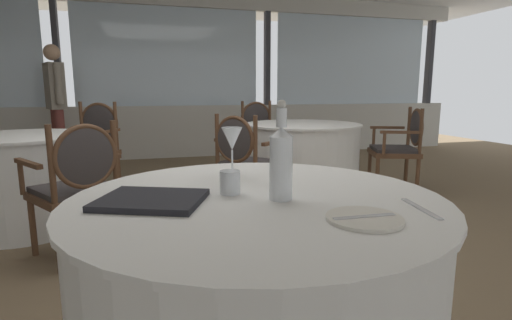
{
  "coord_description": "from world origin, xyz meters",
  "views": [
    {
      "loc": [
        -0.4,
        -2.77,
        1.1
      ],
      "look_at": [
        0.01,
        -1.32,
        0.83
      ],
      "focal_mm": 27.59,
      "sensor_mm": 36.0,
      "label": 1
    }
  ],
  "objects_px": {
    "menu_book": "(151,200)",
    "dining_chair_1_1": "(402,143)",
    "side_plate": "(364,219)",
    "water_tumbler": "(230,182)",
    "diner_person_1": "(56,99)",
    "dining_chair_0_2": "(78,180)",
    "dining_chair_0_0": "(94,141)",
    "water_bottle": "(281,161)",
    "dining_chair_1_0": "(244,157)",
    "wine_glass": "(232,140)",
    "dining_chair_1_2": "(260,132)"
  },
  "relations": [
    {
      "from": "menu_book",
      "to": "dining_chair_1_1",
      "type": "bearing_deg",
      "value": 64.14
    },
    {
      "from": "side_plate",
      "to": "water_tumbler",
      "type": "xyz_separation_m",
      "value": [
        -0.3,
        0.37,
        0.04
      ]
    },
    {
      "from": "side_plate",
      "to": "diner_person_1",
      "type": "distance_m",
      "value": 5.45
    },
    {
      "from": "water_tumbler",
      "to": "dining_chair_1_1",
      "type": "distance_m",
      "value": 3.24
    },
    {
      "from": "side_plate",
      "to": "menu_book",
      "type": "relative_size",
      "value": 0.67
    },
    {
      "from": "water_tumbler",
      "to": "dining_chair_0_2",
      "type": "distance_m",
      "value": 1.59
    },
    {
      "from": "dining_chair_0_0",
      "to": "dining_chair_1_1",
      "type": "xyz_separation_m",
      "value": [
        3.12,
        -0.82,
        -0.03
      ]
    },
    {
      "from": "water_bottle",
      "to": "dining_chair_1_0",
      "type": "height_order",
      "value": "water_bottle"
    },
    {
      "from": "wine_glass",
      "to": "water_tumbler",
      "type": "distance_m",
      "value": 0.33
    },
    {
      "from": "dining_chair_0_0",
      "to": "dining_chair_1_0",
      "type": "distance_m",
      "value": 1.74
    },
    {
      "from": "menu_book",
      "to": "side_plate",
      "type": "bearing_deg",
      "value": -8.08
    },
    {
      "from": "dining_chair_0_0",
      "to": "diner_person_1",
      "type": "distance_m",
      "value": 1.87
    },
    {
      "from": "diner_person_1",
      "to": "wine_glass",
      "type": "bearing_deg",
      "value": -94.39
    },
    {
      "from": "menu_book",
      "to": "dining_chair_0_2",
      "type": "height_order",
      "value": "dining_chair_0_2"
    },
    {
      "from": "wine_glass",
      "to": "dining_chair_0_2",
      "type": "xyz_separation_m",
      "value": [
        -0.78,
        1.1,
        -0.37
      ]
    },
    {
      "from": "side_plate",
      "to": "wine_glass",
      "type": "height_order",
      "value": "wine_glass"
    },
    {
      "from": "water_tumbler",
      "to": "dining_chair_0_0",
      "type": "xyz_separation_m",
      "value": [
        -0.81,
        3.07,
        -0.21
      ]
    },
    {
      "from": "dining_chair_0_0",
      "to": "dining_chair_0_2",
      "type": "height_order",
      "value": "dining_chair_0_0"
    },
    {
      "from": "dining_chair_0_0",
      "to": "dining_chair_0_2",
      "type": "distance_m",
      "value": 1.67
    },
    {
      "from": "dining_chair_0_2",
      "to": "dining_chair_1_2",
      "type": "relative_size",
      "value": 0.95
    },
    {
      "from": "side_plate",
      "to": "dining_chair_1_0",
      "type": "distance_m",
      "value": 2.35
    },
    {
      "from": "wine_glass",
      "to": "dining_chair_0_2",
      "type": "height_order",
      "value": "wine_glass"
    },
    {
      "from": "dining_chair_0_0",
      "to": "dining_chair_1_0",
      "type": "bearing_deg",
      "value": 76.66
    },
    {
      "from": "dining_chair_0_0",
      "to": "dining_chair_0_2",
      "type": "relative_size",
      "value": 1.08
    },
    {
      "from": "water_bottle",
      "to": "dining_chair_1_0",
      "type": "distance_m",
      "value": 2.13
    },
    {
      "from": "dining_chair_1_1",
      "to": "dining_chair_1_0",
      "type": "bearing_deg",
      "value": 30.01
    },
    {
      "from": "menu_book",
      "to": "dining_chair_0_0",
      "type": "distance_m",
      "value": 3.17
    },
    {
      "from": "water_tumbler",
      "to": "dining_chair_0_2",
      "type": "height_order",
      "value": "dining_chair_0_2"
    },
    {
      "from": "side_plate",
      "to": "dining_chair_1_0",
      "type": "relative_size",
      "value": 0.23
    },
    {
      "from": "water_tumbler",
      "to": "dining_chair_1_0",
      "type": "xyz_separation_m",
      "value": [
        0.53,
        1.95,
        -0.26
      ]
    },
    {
      "from": "side_plate",
      "to": "dining_chair_1_0",
      "type": "xyz_separation_m",
      "value": [
        0.23,
        2.33,
        -0.22
      ]
    },
    {
      "from": "water_bottle",
      "to": "diner_person_1",
      "type": "distance_m",
      "value": 5.15
    },
    {
      "from": "menu_book",
      "to": "dining_chair_0_2",
      "type": "xyz_separation_m",
      "value": [
        -0.45,
        1.45,
        -0.23
      ]
    },
    {
      "from": "dining_chair_1_0",
      "to": "dining_chair_0_0",
      "type": "bearing_deg",
      "value": 100.61
    },
    {
      "from": "dining_chair_0_2",
      "to": "dining_chair_1_1",
      "type": "bearing_deg",
      "value": -107.78
    },
    {
      "from": "dining_chair_1_1",
      "to": "dining_chair_1_2",
      "type": "distance_m",
      "value": 1.82
    },
    {
      "from": "dining_chair_1_0",
      "to": "dining_chair_0_2",
      "type": "bearing_deg",
      "value": 164.41
    },
    {
      "from": "wine_glass",
      "to": "menu_book",
      "type": "distance_m",
      "value": 0.5
    },
    {
      "from": "water_bottle",
      "to": "dining_chair_0_2",
      "type": "xyz_separation_m",
      "value": [
        -0.85,
        1.52,
        -0.35
      ]
    },
    {
      "from": "side_plate",
      "to": "dining_chair_1_1",
      "type": "height_order",
      "value": "dining_chair_1_1"
    },
    {
      "from": "water_bottle",
      "to": "dining_chair_1_2",
      "type": "relative_size",
      "value": 0.33
    },
    {
      "from": "dining_chair_1_0",
      "to": "dining_chair_1_2",
      "type": "relative_size",
      "value": 0.94
    },
    {
      "from": "wine_glass",
      "to": "dining_chair_1_1",
      "type": "bearing_deg",
      "value": 41.04
    },
    {
      "from": "side_plate",
      "to": "dining_chair_0_2",
      "type": "bearing_deg",
      "value": 119.46
    },
    {
      "from": "water_tumbler",
      "to": "dining_chair_1_1",
      "type": "xyz_separation_m",
      "value": [
        2.31,
        2.25,
        -0.24
      ]
    },
    {
      "from": "wine_glass",
      "to": "water_bottle",
      "type": "bearing_deg",
      "value": -80.1
    },
    {
      "from": "side_plate",
      "to": "diner_person_1",
      "type": "relative_size",
      "value": 0.12
    },
    {
      "from": "water_bottle",
      "to": "diner_person_1",
      "type": "height_order",
      "value": "diner_person_1"
    },
    {
      "from": "water_tumbler",
      "to": "wine_glass",
      "type": "bearing_deg",
      "value": 76.47
    },
    {
      "from": "dining_chair_1_0",
      "to": "dining_chair_1_1",
      "type": "relative_size",
      "value": 0.98
    }
  ]
}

